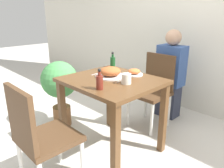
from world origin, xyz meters
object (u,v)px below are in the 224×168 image
at_px(potted_plant_left, 60,84).
at_px(drink_cup, 126,79).
at_px(food_plate, 110,72).
at_px(side_plate, 134,72).
at_px(sauce_bottle, 100,81).
at_px(person_figure, 170,75).
at_px(chair_near, 39,134).
at_px(condiment_bottle, 113,61).
at_px(chair_far, 154,86).

bearing_deg(potted_plant_left, drink_cup, 5.22).
bearing_deg(drink_cup, food_plate, 169.26).
relative_size(side_plate, sauce_bottle, 0.98).
bearing_deg(person_figure, chair_near, -89.05).
bearing_deg(sauce_bottle, drink_cup, 79.00).
distance_m(sauce_bottle, condiment_bottle, 0.77).
height_order(food_plate, drink_cup, food_plate).
relative_size(chair_far, sauce_bottle, 4.99).
bearing_deg(drink_cup, sauce_bottle, -101.00).
bearing_deg(condiment_bottle, drink_cup, -33.34).
bearing_deg(drink_cup, condiment_bottle, 146.66).
xyz_separation_m(sauce_bottle, person_figure, (-0.16, 1.37, -0.25)).
height_order(chair_near, person_figure, person_figure).
bearing_deg(drink_cup, side_plate, 116.56).
xyz_separation_m(drink_cup, potted_plant_left, (-0.99, -0.09, -0.27)).
distance_m(chair_near, chair_far, 1.53).
relative_size(chair_far, drink_cup, 9.71).
height_order(sauce_bottle, condiment_bottle, same).
height_order(condiment_bottle, potted_plant_left, condiment_bottle).
xyz_separation_m(condiment_bottle, potted_plant_left, (-0.47, -0.44, -0.29)).
xyz_separation_m(side_plate, potted_plant_left, (-0.86, -0.36, -0.25)).
distance_m(condiment_bottle, person_figure, 0.86).
bearing_deg(sauce_bottle, condiment_bottle, 127.56).
bearing_deg(chair_near, potted_plant_left, -40.00).
xyz_separation_m(chair_near, sauce_bottle, (0.13, 0.50, 0.33)).
bearing_deg(side_plate, drink_cup, -63.44).
bearing_deg(side_plate, person_figure, 95.30).
distance_m(side_plate, sauce_bottle, 0.54).
distance_m(sauce_bottle, potted_plant_left, 1.00).
relative_size(chair_far, potted_plant_left, 1.08).
bearing_deg(sauce_bottle, side_plate, 98.60).
xyz_separation_m(chair_far, potted_plant_left, (-0.77, -0.85, 0.04)).
distance_m(food_plate, side_plate, 0.25).
xyz_separation_m(chair_near, chair_far, (-0.05, 1.53, 0.00)).
height_order(chair_far, person_figure, person_figure).
relative_size(chair_far, side_plate, 5.08).
bearing_deg(chair_near, drink_cup, -103.08).
distance_m(chair_near, side_plate, 1.08).
height_order(chair_far, food_plate, chair_far).
height_order(chair_far, drink_cup, chair_far).
bearing_deg(person_figure, drink_cup, -79.18).
relative_size(drink_cup, potted_plant_left, 0.11).
bearing_deg(chair_near, food_plate, -84.75).
xyz_separation_m(side_plate, sauce_bottle, (0.08, -0.54, 0.04)).
relative_size(side_plate, potted_plant_left, 0.21).
relative_size(chair_near, sauce_bottle, 4.99).
distance_m(drink_cup, potted_plant_left, 1.03).
distance_m(chair_far, side_plate, 0.58).
distance_m(food_plate, condiment_bottle, 0.40).
relative_size(chair_near, food_plate, 3.03).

